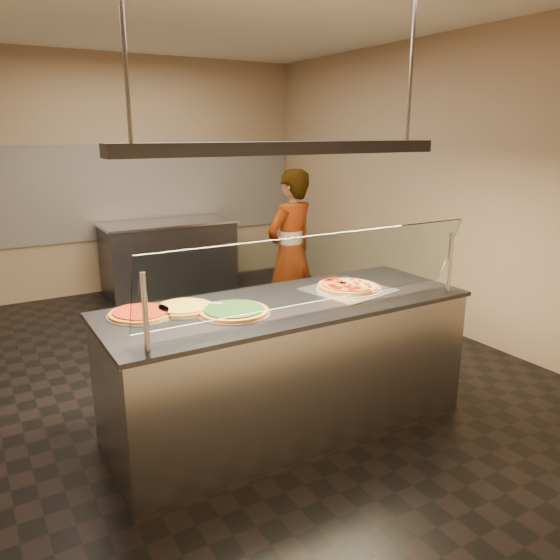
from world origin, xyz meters
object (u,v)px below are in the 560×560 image
heat_lamp_housing (289,148)px  pizza_tomato (141,313)px  serving_counter (288,365)px  sneeze_guard (317,270)px  worker (291,252)px  pizza_spinach (234,311)px  perforated_tray (348,289)px  half_pizza_sausage (361,284)px  half_pizza_pepperoni (337,287)px  pizza_cheese (184,307)px  pizza_spatula (220,302)px  prep_table (169,257)px

heat_lamp_housing → pizza_tomato: bearing=166.3°
serving_counter → heat_lamp_housing: bearing=0.0°
sneeze_guard → serving_counter: bearing=90.0°
worker → pizza_spinach: bearing=32.7°
perforated_tray → half_pizza_sausage: bearing=-1.6°
serving_counter → worker: 2.02m
pizza_spinach → half_pizza_pepperoni: bearing=3.9°
serving_counter → half_pizza_pepperoni: bearing=3.2°
pizza_tomato → pizza_cheese: bearing=-5.6°
serving_counter → pizza_spatula: (-0.44, 0.14, 0.49)m
pizza_spatula → heat_lamp_housing: bearing=-17.5°
pizza_tomato → heat_lamp_housing: bearing=-13.7°
serving_counter → pizza_spinach: size_ratio=5.37×
pizza_spinach → prep_table: 3.89m
half_pizza_pepperoni → heat_lamp_housing: 1.07m
pizza_tomato → heat_lamp_housing: (0.95, -0.23, 1.01)m
half_pizza_sausage → pizza_spatula: half_pizza_sausage is taller
sneeze_guard → perforated_tray: bearing=34.5°
half_pizza_sausage → pizza_spatula: (-1.09, 0.12, 0.00)m
serving_counter → pizza_spatula: 0.68m
half_pizza_pepperoni → prep_table: (0.02, 3.70, -0.50)m
half_pizza_sausage → prep_table: (-0.20, 3.70, -0.49)m
pizza_tomato → pizza_spatula: bearing=-10.3°
half_pizza_sausage → pizza_spatula: bearing=173.7°
serving_counter → pizza_spinach: 0.64m
pizza_tomato → worker: (2.00, 1.45, -0.10)m
pizza_spinach → pizza_spatula: 0.18m
perforated_tray → prep_table: size_ratio=0.38×
sneeze_guard → half_pizza_sausage: bearing=29.5°
half_pizza_pepperoni → pizza_spatula: bearing=172.4°
pizza_spinach → heat_lamp_housing: 1.09m
pizza_cheese → heat_lamp_housing: heat_lamp_housing is taller
heat_lamp_housing → pizza_spatula: bearing=162.5°
perforated_tray → worker: 1.74m
half_pizza_pepperoni → pizza_cheese: bearing=170.7°
pizza_cheese → heat_lamp_housing: bearing=-16.9°
sneeze_guard → worker: (1.05, 2.02, -0.38)m
perforated_tray → half_pizza_sausage: half_pizza_sausage is taller
pizza_spatula → sneeze_guard: bearing=-47.4°
half_pizza_pepperoni → worker: size_ratio=0.28×
serving_counter → perforated_tray: 0.71m
prep_table → pizza_cheese: bearing=-107.5°
pizza_spatula → prep_table: size_ratio=0.17×
perforated_tray → pizza_cheese: bearing=171.5°
sneeze_guard → pizza_cheese: size_ratio=5.60×
pizza_spinach → worker: (1.48, 1.71, -0.10)m
pizza_tomato → prep_table: (1.39, 3.49, -0.48)m
worker → pizza_spatula: bearing=29.3°
perforated_tray → half_pizza_pepperoni: half_pizza_pepperoni is taller
perforated_tray → pizza_tomato: size_ratio=1.49×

